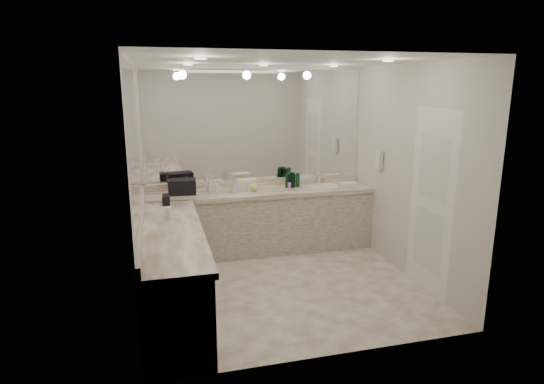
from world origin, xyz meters
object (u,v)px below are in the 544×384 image
object	(u,v)px
black_toiletry_bag	(182,187)
soap_bottle_b	(234,186)
soap_bottle_a	(210,186)
sink	(324,187)
wall_phone	(379,159)
hand_towel	(349,184)
soap_bottle_c	(254,186)
cream_cosmetic_case	(246,185)

from	to	relation	value
black_toiletry_bag	soap_bottle_b	xyz separation A→B (m)	(0.69, -0.11, -0.00)
soap_bottle_a	soap_bottle_b	xyz separation A→B (m)	(0.32, -0.10, 0.01)
black_toiletry_bag	sink	bearing A→B (deg)	-1.04
sink	wall_phone	distance (m)	0.91
sink	soap_bottle_b	distance (m)	1.33
wall_phone	black_toiletry_bag	size ratio (longest dim) A/B	0.66
sink	hand_towel	bearing A→B (deg)	-1.43
hand_towel	soap_bottle_c	xyz separation A→B (m)	(-1.43, -0.03, 0.06)
wall_phone	soap_bottle_a	distance (m)	2.34
cream_cosmetic_case	soap_bottle_a	bearing A→B (deg)	-168.35
sink	wall_phone	size ratio (longest dim) A/B	1.83
wall_phone	black_toiletry_bag	bearing A→B (deg)	168.44
cream_cosmetic_case	hand_towel	bearing A→B (deg)	5.36
black_toiletry_bag	cream_cosmetic_case	size ratio (longest dim) A/B	1.35
hand_towel	soap_bottle_b	xyz separation A→B (m)	(-1.71, -0.06, 0.08)
sink	soap_bottle_b	xyz separation A→B (m)	(-1.32, -0.07, 0.11)
hand_towel	soap_bottle_a	world-z (taller)	soap_bottle_a
black_toiletry_bag	cream_cosmetic_case	xyz separation A→B (m)	(0.89, 0.02, -0.03)
black_toiletry_bag	soap_bottle_a	world-z (taller)	black_toiletry_bag
soap_bottle_b	soap_bottle_a	bearing A→B (deg)	163.08
soap_bottle_a	cream_cosmetic_case	bearing A→B (deg)	3.67
hand_towel	soap_bottle_c	world-z (taller)	soap_bottle_c
soap_bottle_a	black_toiletry_bag	bearing A→B (deg)	178.49
wall_phone	hand_towel	bearing A→B (deg)	113.68
sink	cream_cosmetic_case	xyz separation A→B (m)	(-1.13, 0.06, 0.08)
hand_towel	black_toiletry_bag	bearing A→B (deg)	178.90
sink	cream_cosmetic_case	size ratio (longest dim) A/B	1.63
wall_phone	soap_bottle_b	world-z (taller)	wall_phone
hand_towel	soap_bottle_a	bearing A→B (deg)	178.97
sink	soap_bottle_a	bearing A→B (deg)	179.07
black_toiletry_bag	soap_bottle_b	distance (m)	0.70
sink	hand_towel	size ratio (longest dim) A/B	1.90
hand_towel	soap_bottle_a	distance (m)	2.04
hand_towel	soap_bottle_a	xyz separation A→B (m)	(-2.04, 0.04, 0.07)
wall_phone	soap_bottle_b	xyz separation A→B (m)	(-1.93, 0.43, -0.35)
black_toiletry_bag	hand_towel	xyz separation A→B (m)	(2.41, -0.05, -0.08)
wall_phone	soap_bottle_b	size ratio (longest dim) A/B	1.17
cream_cosmetic_case	soap_bottle_c	size ratio (longest dim) A/B	1.69
soap_bottle_a	soap_bottle_b	bearing A→B (deg)	-16.92
black_toiletry_bag	cream_cosmetic_case	bearing A→B (deg)	1.50
sink	soap_bottle_b	size ratio (longest dim) A/B	2.15
black_toiletry_bag	cream_cosmetic_case	world-z (taller)	black_toiletry_bag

